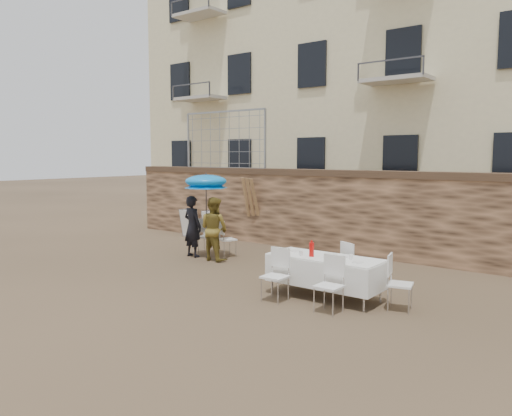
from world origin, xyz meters
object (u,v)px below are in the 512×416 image
Objects in this scene: table_chair_front_left at (275,275)px; chair_stack_right at (214,224)px; banquet_table at (325,259)px; table_chair_front_right at (329,285)px; man_suit at (193,226)px; couple_chair_left at (207,236)px; couple_chair_right at (227,238)px; table_chair_side at (400,283)px; table_chair_back at (354,266)px; umbrella at (206,184)px; woman_dress at (214,229)px; chair_stack_left at (194,222)px; soda_bottle at (312,250)px.

table_chair_front_left is 1.04× the size of chair_stack_right.
table_chair_front_right is (0.50, -0.75, -0.25)m from banquet_table.
man_suit reaches higher than couple_chair_left.
man_suit reaches higher than couple_chair_right.
table_chair_front_left is at bearing 99.49° from table_chair_side.
table_chair_back is 6.96m from chair_stack_right.
couple_chair_right is at bearing 155.63° from banquet_table.
umbrella is at bearing 64.17° from table_chair_side.
table_chair_front_left is at bearing 150.73° from woman_dress.
chair_stack_left is (-2.80, 2.40, -1.45)m from umbrella.
couple_chair_right is 5.57m from table_chair_side.
man_suit is 1.00× the size of woman_dress.
table_chair_side is (1.20, -0.70, 0.00)m from table_chair_back.
man_suit is 1.66× the size of table_chair_back.
man_suit is at bearing 152.08° from table_chair_front_left.
table_chair_back is at bearing 175.94° from woman_dress.
table_chair_front_left is 1.04× the size of chair_stack_left.
table_chair_front_left is 1.74m from table_chair_back.
couple_chair_left is 0.46× the size of banquet_table.
soda_bottle is (4.41, -1.92, 0.43)m from couple_chair_left.
soda_bottle is (-0.20, -0.15, 0.17)m from banquet_table.
table_chair_front_right is 1.24m from table_chair_side.
table_chair_back is 1.00× the size of table_chair_side.
man_suit is 1.66× the size of couple_chair_left.
chair_stack_right is at bearing -19.16° from couple_chair_right.
table_chair_back is (4.11, -0.97, 0.00)m from couple_chair_right.
soda_bottle reaches higher than table_chair_front_right.
table_chair_side is at bearing 8.88° from soda_bottle.
chair_stack_left is at bearing 53.18° from table_chair_side.
umbrella is at bearing 78.65° from couple_chair_right.
chair_stack_right is (-2.20, 1.95, -0.02)m from couple_chair_right.
umbrella is 2.11× the size of couple_chair_right.
woman_dress is at bearing 117.53° from couple_chair_right.
chair_stack_right is at bearing -54.07° from man_suit.
table_chair_back is at bearing 67.17° from soda_bottle.
couple_chair_left and table_chair_side have the same top height.
umbrella is 3.96m from chair_stack_left.
soda_bottle is 1.11m from table_chair_back.
couple_chair_right is 1.00× the size of table_chair_back.
table_chair_side is at bearing 149.32° from couple_chair_left.
table_chair_back is (4.41, -0.52, -1.43)m from umbrella.
table_chair_front_right reaches higher than banquet_table.
man_suit is 4.77m from banquet_table.
couple_chair_left is at bearing -52.36° from chair_stack_right.
woman_dress is at bearing 156.48° from table_chair_front_right.
umbrella reaches higher than banquet_table.
table_chair_front_left and table_chair_back have the same top height.
table_chair_front_left reaches higher than chair_stack_right.
table_chair_front_right is 7.99m from chair_stack_right.
table_chair_front_right is 8.75m from chair_stack_left.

